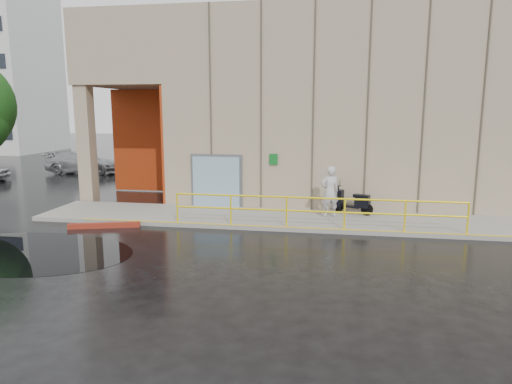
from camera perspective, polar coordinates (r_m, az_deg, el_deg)
ground at (r=13.18m, az=-12.17°, el=-7.69°), size 120.00×120.00×0.00m
sidewalk at (r=16.62m, az=6.68°, el=-3.49°), size 20.00×3.00×0.15m
building at (r=22.62m, az=10.56°, el=10.62°), size 20.00×10.17×8.00m
guardrail at (r=15.16m, az=7.42°, el=-2.51°), size 9.56×0.06×1.03m
person at (r=16.69m, az=9.21°, el=0.05°), size 0.79×0.66×1.86m
scooter at (r=17.39m, az=12.06°, el=-0.41°), size 1.61×1.04×1.22m
red_curb at (r=16.53m, az=-18.46°, el=-3.98°), size 2.35×0.86×0.18m
puddle at (r=14.73m, az=-26.96°, el=-6.67°), size 6.62×4.26×0.01m
car_c at (r=30.98m, az=-20.76°, el=3.47°), size 4.78×2.10×1.36m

